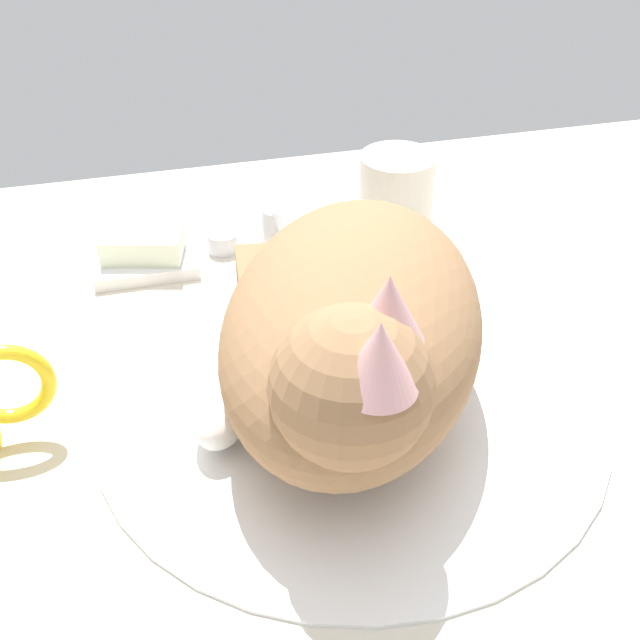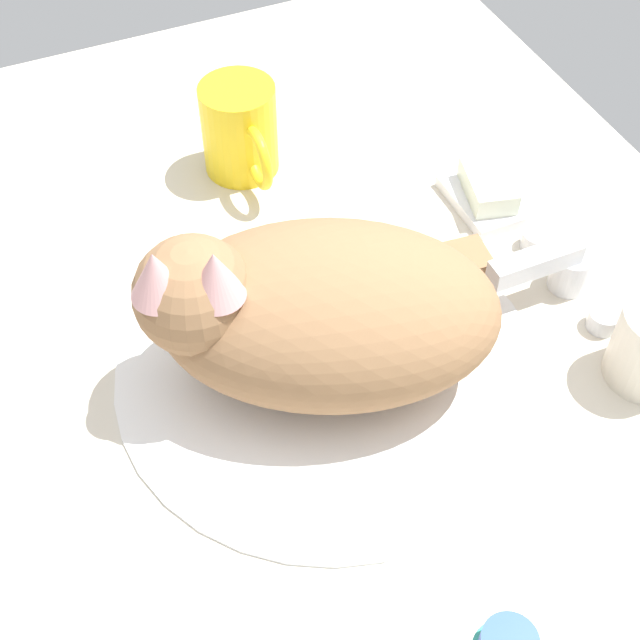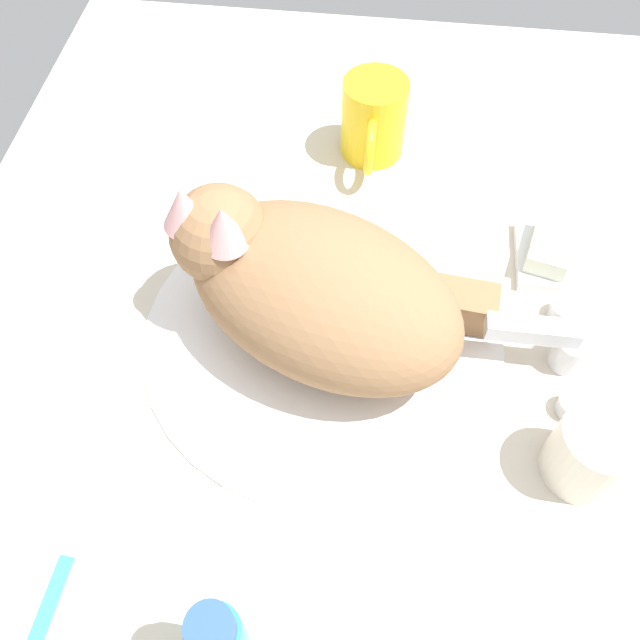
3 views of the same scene
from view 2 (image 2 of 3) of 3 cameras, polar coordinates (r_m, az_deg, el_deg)
The scene contains 7 objects.
ground_plane at distance 76.59cm, azimuth 0.54°, elevation -3.80°, with size 110.00×82.50×3.00cm, color beige.
sink_basin at distance 75.15cm, azimuth 0.55°, elevation -2.98°, with size 35.69×35.69×0.61cm, color white.
faucet at distance 82.09cm, azimuth 14.99°, elevation 3.08°, with size 13.51×10.43×5.77cm.
cat at distance 69.63cm, azimuth -0.46°, elevation 0.66°, with size 26.31×32.59×16.06cm.
coffee_mug at distance 90.69cm, azimuth -5.07°, elevation 11.90°, with size 11.88×7.52×9.50cm.
soap_dish at distance 90.36cm, azimuth 10.49°, elevation 7.57°, with size 9.00×6.40×1.20cm, color white.
soap_bar at distance 89.22cm, azimuth 10.65°, elevation 8.40°, with size 6.82×4.16×2.27cm, color silver.
Camera 2 is at (41.40, -19.02, 60.07)cm, focal length 50.34 mm.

